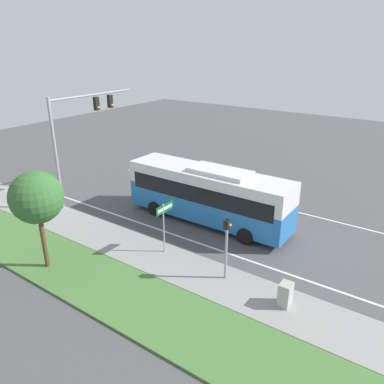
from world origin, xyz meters
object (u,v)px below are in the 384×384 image
street_sign (164,219)px  utility_cabinet (285,294)px  bus (208,192)px  pedestrian_signal (227,240)px  signal_gantry (79,126)px

street_sign → utility_cabinet: 7.10m
bus → utility_cabinet: size_ratio=9.97×
pedestrian_signal → utility_cabinet: pedestrian_signal is taller
bus → pedestrian_signal: (-4.84, -4.08, 0.20)m
pedestrian_signal → street_sign: 3.90m
pedestrian_signal → utility_cabinet: size_ratio=3.01×
signal_gantry → utility_cabinet: signal_gantry is taller
signal_gantry → street_sign: 10.03m
bus → pedestrian_signal: 6.33m
signal_gantry → bus: bearing=-76.9°
street_sign → bus: bearing=2.5°
signal_gantry → pedestrian_signal: 13.70m
bus → pedestrian_signal: size_ratio=3.32×
pedestrian_signal → street_sign: pedestrian_signal is taller
signal_gantry → utility_cabinet: (-3.02, -16.10, -4.68)m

